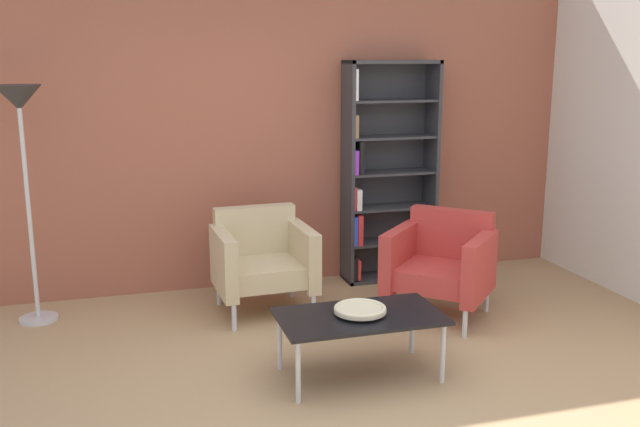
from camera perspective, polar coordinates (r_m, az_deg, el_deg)
ground_plane at (r=4.09m, az=2.21°, el=-15.73°), size 8.32×8.32×0.00m
brick_back_panel at (r=6.00m, az=-5.21°, el=7.88°), size 6.40×0.12×2.90m
bookshelf_tall at (r=6.17m, az=5.13°, el=3.12°), size 0.80×0.30×1.90m
coffee_table_low at (r=4.37m, az=3.23°, el=-8.51°), size 1.00×0.56×0.40m
decorative_bowl at (r=4.34m, az=3.24°, el=-7.69°), size 0.32×0.32×0.05m
armchair_spare_guest at (r=5.47m, az=-4.69°, el=-3.63°), size 0.74×0.69×0.78m
armchair_corner_red at (r=5.44m, az=9.74°, el=-3.88°), size 0.95×0.95×0.78m
floor_lamp_torchiere at (r=5.46m, az=-22.89°, el=6.46°), size 0.32×0.32×1.74m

